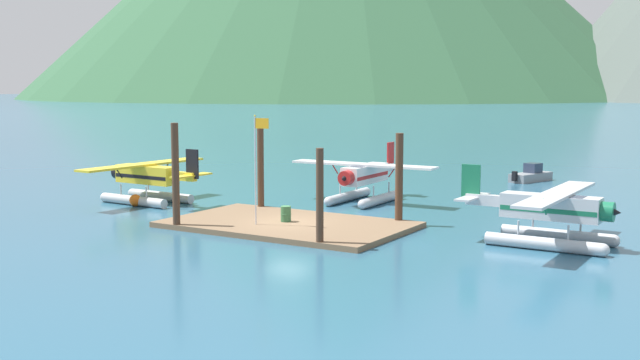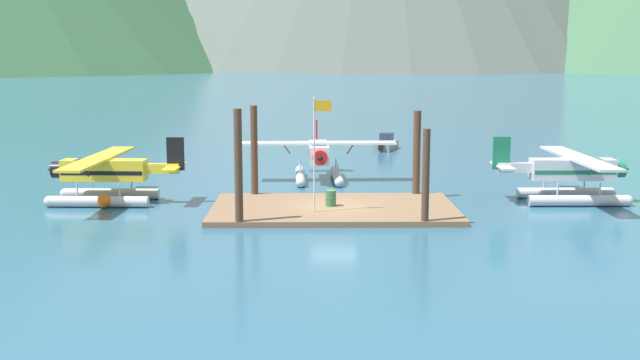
{
  "view_description": "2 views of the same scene",
  "coord_description": "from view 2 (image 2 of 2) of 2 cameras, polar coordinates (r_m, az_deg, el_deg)",
  "views": [
    {
      "loc": [
        23.75,
        -35.64,
        7.91
      ],
      "look_at": [
        0.48,
        2.69,
        2.42
      ],
      "focal_mm": 43.46,
      "sensor_mm": 36.0,
      "label": 1
    },
    {
      "loc": [
        -1.27,
        -40.86,
        8.41
      ],
      "look_at": [
        -0.72,
        2.93,
        1.27
      ],
      "focal_mm": 42.77,
      "sensor_mm": 36.0,
      "label": 2
    }
  ],
  "objects": [
    {
      "name": "dock_platform",
      "position": [
        41.71,
        1.03,
        -2.17
      ],
      "size": [
        13.29,
        8.1,
        0.3
      ],
      "primitive_type": "cube",
      "color": "brown",
      "rests_on": "ground"
    },
    {
      "name": "mooring_buoy",
      "position": [
        44.27,
        -15.83,
        -1.53
      ],
      "size": [
        0.79,
        0.79,
        0.79
      ],
      "primitive_type": "sphere",
      "color": "orange",
      "rests_on": "ground"
    },
    {
      "name": "piling_near_left",
      "position": [
        37.59,
        -6.12,
        0.85
      ],
      "size": [
        0.4,
        0.4,
        5.89
      ],
      "primitive_type": "cylinder",
      "color": "#4C3323",
      "rests_on": "ground"
    },
    {
      "name": "piling_near_right",
      "position": [
        37.93,
        7.92,
        0.13
      ],
      "size": [
        0.37,
        0.37,
        4.91
      ],
      "primitive_type": "cylinder",
      "color": "#4C3323",
      "rests_on": "ground"
    },
    {
      "name": "seaplane_white_bow_centre",
      "position": [
        51.8,
        -0.11,
        1.68
      ],
      "size": [
        10.43,
        7.98,
        3.84
      ],
      "color": "#B7BABF",
      "rests_on": "ground"
    },
    {
      "name": "seaplane_silver_stbd_fwd",
      "position": [
        46.49,
        18.38,
        0.33
      ],
      "size": [
        7.98,
        10.4,
        3.84
      ],
      "color": "#B7BABF",
      "rests_on": "ground"
    },
    {
      "name": "ground_plane",
      "position": [
        41.74,
        1.03,
        -2.37
      ],
      "size": [
        1200.0,
        1200.0,
        0.0
      ],
      "primitive_type": "plane",
      "color": "#285670"
    },
    {
      "name": "flagpole",
      "position": [
        39.54,
        -0.26,
        2.93
      ],
      "size": [
        0.95,
        0.1,
        6.03
      ],
      "color": "silver",
      "rests_on": "dock_platform"
    },
    {
      "name": "fuel_drum",
      "position": [
        41.63,
        0.82,
        -1.36
      ],
      "size": [
        0.62,
        0.62,
        0.88
      ],
      "color": "#33663D",
      "rests_on": "dock_platform"
    },
    {
      "name": "piling_far_left",
      "position": [
        45.16,
        -4.94,
        2.06
      ],
      "size": [
        0.41,
        0.41,
        5.55
      ],
      "primitive_type": "cylinder",
      "color": "#4C3323",
      "rests_on": "ground"
    },
    {
      "name": "piling_far_right",
      "position": [
        45.49,
        7.25,
        1.88
      ],
      "size": [
        0.44,
        0.44,
        5.25
      ],
      "primitive_type": "cylinder",
      "color": "#4C3323",
      "rests_on": "ground"
    },
    {
      "name": "seaplane_yellow_port_fwd",
      "position": [
        45.57,
        -15.86,
        0.28
      ],
      "size": [
        7.98,
        10.45,
        3.84
      ],
      "color": "#B7BABF",
      "rests_on": "ground"
    },
    {
      "name": "boat_grey_open_north",
      "position": [
        69.78,
        4.97,
        2.71
      ],
      "size": [
        2.7,
        4.73,
        1.5
      ],
      "color": "gray",
      "rests_on": "ground"
    }
  ]
}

